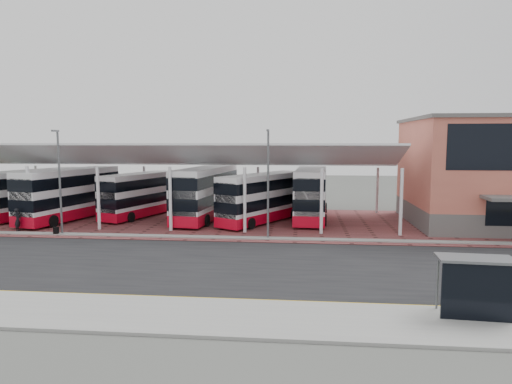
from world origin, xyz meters
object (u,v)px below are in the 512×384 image
at_px(bus_2, 143,195).
at_px(pedestrian, 18,220).
at_px(bus_0, 40,193).
at_px(bus_shelter, 484,282).
at_px(bus_5, 311,194).
at_px(bus_4, 262,198).
at_px(bus_3, 206,193).
at_px(bus_1, 70,195).

height_order(bus_2, pedestrian, bus_2).
xyz_separation_m(bus_0, pedestrian, (2.49, -7.47, -1.30)).
distance_m(pedestrian, bus_shelter, 33.46).
bearing_deg(bus_5, bus_2, -176.52).
bearing_deg(bus_4, bus_5, 56.39).
bearing_deg(bus_0, pedestrian, -53.63).
relative_size(bus_3, bus_4, 1.16).
bearing_deg(bus_5, bus_1, -170.00).
height_order(bus_1, bus_5, bus_5).
xyz_separation_m(bus_0, bus_5, (25.91, 0.84, 0.11)).
bearing_deg(bus_1, bus_5, 19.80).
bearing_deg(bus_4, pedestrian, -131.97).
height_order(bus_3, bus_4, bus_3).
xyz_separation_m(bus_5, bus_shelter, (6.38, -23.53, -0.73)).
xyz_separation_m(bus_1, bus_shelter, (28.39, -20.92, -0.71)).
relative_size(pedestrian, bus_shelter, 0.59).
bearing_deg(bus_5, bus_shelter, -71.60).
bearing_deg(bus_2, pedestrian, -113.21).
distance_m(bus_0, bus_5, 25.92).
bearing_deg(bus_0, bus_2, 22.42).
bearing_deg(bus_1, bus_2, 36.10).
bearing_deg(bus_2, bus_4, 8.51).
distance_m(bus_1, bus_3, 12.44).
relative_size(bus_1, bus_2, 1.12).
relative_size(bus_0, bus_4, 1.09).
relative_size(bus_1, bus_5, 1.00).
bearing_deg(pedestrian, bus_1, -30.20).
relative_size(bus_4, pedestrian, 5.54).
bearing_deg(bus_2, bus_5, 18.85).
distance_m(bus_4, pedestrian, 20.07).
bearing_deg(bus_shelter, bus_4, 120.55).
height_order(bus_1, bus_3, bus_3).
distance_m(bus_5, pedestrian, 24.89).
bearing_deg(bus_1, bus_3, 20.32).
distance_m(bus_1, bus_4, 17.67).
distance_m(bus_1, pedestrian, 6.03).
distance_m(bus_5, bus_shelter, 24.39).
height_order(bus_0, bus_2, bus_0).
bearing_deg(bus_3, bus_0, -173.18).
relative_size(bus_2, bus_3, 0.87).
relative_size(bus_1, bus_shelter, 3.69).
bearing_deg(pedestrian, bus_3, -78.47).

